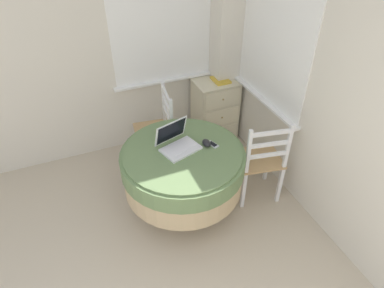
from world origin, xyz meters
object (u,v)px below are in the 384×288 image
cell_phone (213,144)px  dining_chair_near_back_window (157,131)px  computer_mouse (206,143)px  corner_cabinet (215,109)px  round_dining_table (183,167)px  book_on_cabinet (221,80)px  laptop (177,143)px  dining_chair_near_right_window (260,161)px

cell_phone → dining_chair_near_back_window: dining_chair_near_back_window is taller
computer_mouse → corner_cabinet: 1.26m
round_dining_table → book_on_cabinet: size_ratio=4.96×
round_dining_table → cell_phone: size_ratio=8.93×
laptop → dining_chair_near_back_window: laptop is taller
computer_mouse → cell_phone: computer_mouse is taller
laptop → computer_mouse: laptop is taller
round_dining_table → dining_chair_near_back_window: bearing=90.1°
round_dining_table → laptop: laptop is taller
dining_chair_near_right_window → computer_mouse: bearing=170.0°
computer_mouse → dining_chair_near_back_window: size_ratio=0.11×
computer_mouse → corner_cabinet: bearing=60.0°
laptop → cell_phone: 0.31m
round_dining_table → dining_chair_near_back_window: (-0.00, 0.76, -0.11)m
computer_mouse → dining_chair_near_right_window: size_ratio=0.11×
computer_mouse → dining_chair_near_back_window: 0.85m
cell_phone → dining_chair_near_right_window: bearing=-9.4°
computer_mouse → cell_phone: size_ratio=0.85×
dining_chair_near_right_window → corner_cabinet: (0.07, 1.13, -0.08)m
corner_cabinet → computer_mouse: bearing=-120.0°
laptop → computer_mouse: bearing=-16.7°
dining_chair_near_back_window → corner_cabinet: size_ratio=1.23×
round_dining_table → book_on_cabinet: bearing=49.6°
laptop → corner_cabinet: laptop is taller
round_dining_table → dining_chair_near_right_window: size_ratio=1.17×
corner_cabinet → round_dining_table: bearing=-128.4°
round_dining_table → dining_chair_near_back_window: 0.76m
cell_phone → corner_cabinet: 1.24m
round_dining_table → laptop: (-0.02, 0.07, 0.22)m
dining_chair_near_right_window → corner_cabinet: dining_chair_near_right_window is taller
round_dining_table → book_on_cabinet: (0.87, 1.02, 0.20)m
dining_chair_near_back_window → dining_chair_near_right_window: 1.14m
round_dining_table → cell_phone: cell_phone is taller
laptop → cell_phone: size_ratio=3.16×
dining_chair_near_back_window → book_on_cabinet: size_ratio=4.22×
cell_phone → computer_mouse: bearing=164.9°
corner_cabinet → book_on_cabinet: size_ratio=3.42×
computer_mouse → laptop: bearing=163.3°
round_dining_table → dining_chair_near_right_window: 0.77m
cell_phone → dining_chair_near_right_window: (0.47, -0.08, -0.29)m
cell_phone → book_on_cabinet: (0.59, 1.04, 0.02)m
round_dining_table → corner_cabinet: 1.34m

